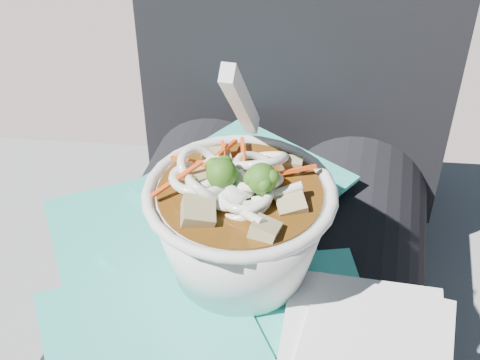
% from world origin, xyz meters
% --- Properties ---
extents(lap, '(0.32, 0.48, 0.16)m').
position_xyz_m(lap, '(0.00, 0.00, 0.50)').
color(lap, black).
rests_on(lap, stone_ledge).
extents(person_body, '(0.34, 0.94, 0.98)m').
position_xyz_m(person_body, '(0.00, 0.09, 0.53)').
color(person_body, black).
rests_on(person_body, ground).
extents(plastic_bag, '(0.32, 0.43, 0.02)m').
position_xyz_m(plastic_bag, '(-0.04, 0.01, 0.59)').
color(plastic_bag, '#2AB29F').
rests_on(plastic_bag, lap).
extents(napkins, '(0.13, 0.12, 0.01)m').
position_xyz_m(napkins, '(0.11, -0.06, 0.60)').
color(napkins, white).
rests_on(napkins, plastic_bag).
extents(udon_bowl, '(0.18, 0.18, 0.19)m').
position_xyz_m(udon_bowl, '(-0.00, -0.01, 0.65)').
color(udon_bowl, silver).
rests_on(udon_bowl, plastic_bag).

